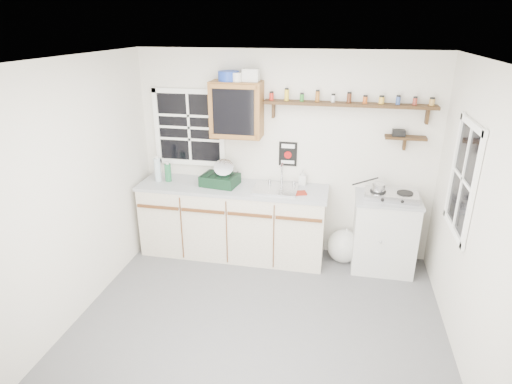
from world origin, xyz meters
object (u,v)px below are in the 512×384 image
upper_cabinet (237,110)px  spice_shelf (348,104)px  dish_rack (221,177)px  hotplate (391,195)px  main_cabinet (233,220)px  right_cabinet (384,233)px

upper_cabinet → spice_shelf: size_ratio=0.34×
upper_cabinet → dish_rack: 0.83m
upper_cabinet → hotplate: (1.82, -0.14, -0.88)m
main_cabinet → hotplate: bearing=0.2°
hotplate → right_cabinet: bearing=144.1°
spice_shelf → hotplate: 1.14m
upper_cabinet → dish_rack: upper_cabinet is taller
right_cabinet → upper_cabinet: size_ratio=1.40×
upper_cabinet → dish_rack: (-0.17, -0.13, -0.80)m
spice_shelf → dish_rack: (-1.45, -0.20, -0.90)m
spice_shelf → hotplate: bearing=-20.6°
right_cabinet → upper_cabinet: 2.26m
spice_shelf → dish_rack: spice_shelf is taller
dish_rack → hotplate: (2.00, -0.01, -0.07)m
main_cabinet → right_cabinet: main_cabinet is taller
hotplate → main_cabinet: bearing=-176.1°
main_cabinet → dish_rack: 0.58m
right_cabinet → upper_cabinet: upper_cabinet is taller
upper_cabinet → spice_shelf: bearing=3.1°
spice_shelf → dish_rack: size_ratio=4.04×
right_cabinet → spice_shelf: spice_shelf is taller
main_cabinet → dish_rack: bearing=173.7°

